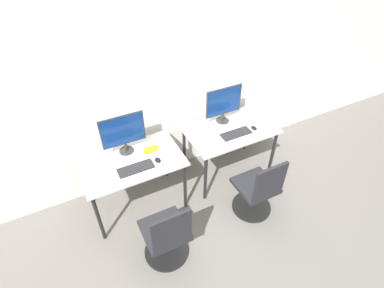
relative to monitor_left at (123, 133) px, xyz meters
The scene contains 13 objects.
ground_plane 1.31m from the monitor_left, 39.09° to the right, with size 20.00×20.00×0.00m, color slate.
wall_back 0.81m from the monitor_left, 24.08° to the left, with size 12.00×0.05×2.80m.
desk_left 0.40m from the monitor_left, 90.00° to the right, with size 1.12×0.69×0.74m.
monitor_left is the anchor object (origin of this frame).
keyboard_left 0.42m from the monitor_left, 90.00° to the right, with size 0.39×0.15×0.02m.
mouse_left 0.48m from the monitor_left, 51.36° to the right, with size 0.06×0.09×0.03m.
office_chair_left 1.21m from the monitor_left, 87.17° to the right, with size 0.48×0.48×0.87m.
desk_right 1.36m from the monitor_left, ahead, with size 1.12×0.69×0.74m.
monitor_right 1.30m from the monitor_left, ahead, with size 0.49×0.17×0.48m.
keyboard_right 1.36m from the monitor_left, 13.25° to the right, with size 0.39×0.15×0.02m.
mouse_right 1.61m from the monitor_left, 11.52° to the right, with size 0.06×0.09×0.03m.
office_chair_right 1.68m from the monitor_left, 37.06° to the right, with size 0.48×0.48×0.87m.
placard_left 0.37m from the monitor_left, 30.68° to the right, with size 0.16×0.03×0.08m.
Camera 1 is at (-1.15, -2.13, 3.01)m, focal length 28.00 mm.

